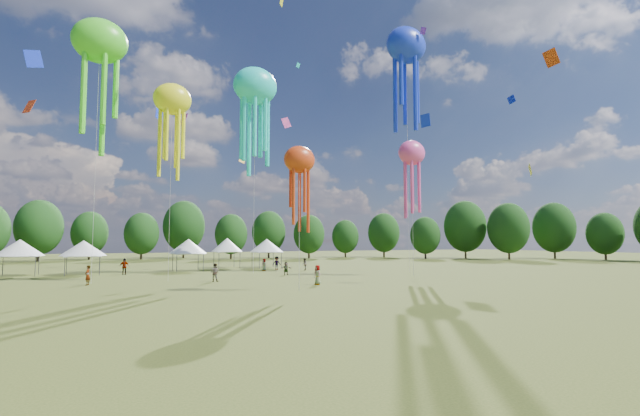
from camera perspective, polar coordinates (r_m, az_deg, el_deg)
name	(u,v)px	position (r m, az deg, el deg)	size (l,w,h in m)	color
ground	(577,370)	(16.95, 29.83, -17.35)	(300.00, 300.00, 0.00)	#384416
spectator_near	(215,273)	(45.95, -13.20, -7.97)	(0.87, 0.68, 1.78)	gray
spectators_far	(249,267)	(55.54, -8.96, -7.37)	(26.98, 22.09, 1.93)	gray
festival_tents	(164,247)	(63.43, -19.18, -4.64)	(35.96, 10.60, 4.43)	#47474C
show_kites	(284,93)	(54.88, -4.59, 14.36)	(41.90, 23.29, 32.45)	#FFFA1A
small_kites	(228,11)	(56.77, -11.54, 23.29)	(67.06, 64.10, 46.74)	#FFFA1A
treeline	(167,224)	(72.48, -18.78, -1.96)	(201.57, 95.24, 13.43)	#38281C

